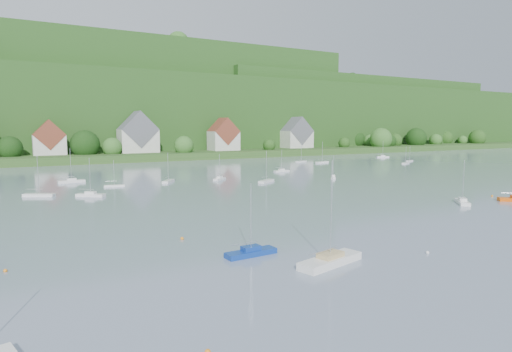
# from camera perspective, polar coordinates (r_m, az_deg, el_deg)

# --- Properties ---
(far_shore_strip) EXTENTS (600.00, 60.00, 3.00)m
(far_shore_strip) POSITION_cam_1_polar(r_m,az_deg,el_deg) (207.06, -17.33, 2.69)
(far_shore_strip) COLOR #29531F
(far_shore_strip) RESTS_ON ground
(forested_ridge) EXTENTS (620.00, 181.22, 69.89)m
(forested_ridge) POSITION_cam_1_polar(r_m,az_deg,el_deg) (274.37, -20.39, 7.90)
(forested_ridge) COLOR #1A3C13
(forested_ridge) RESTS_ON ground
(village_building_1) EXTENTS (12.00, 9.36, 14.00)m
(village_building_1) POSITION_cam_1_polar(r_m,az_deg,el_deg) (191.78, -25.54, 4.25)
(village_building_1) COLOR beige
(village_building_1) RESTS_ON far_shore_strip
(village_building_2) EXTENTS (16.00, 11.44, 18.00)m
(village_building_2) POSITION_cam_1_polar(r_m,az_deg,el_deg) (196.13, -15.26, 5.13)
(village_building_2) COLOR beige
(village_building_2) RESTS_ON far_shore_strip
(village_building_3) EXTENTS (13.00, 10.40, 15.50)m
(village_building_3) POSITION_cam_1_polar(r_m,az_deg,el_deg) (207.60, -4.30, 5.16)
(village_building_3) COLOR beige
(village_building_3) RESTS_ON far_shore_strip
(village_building_4) EXTENTS (15.00, 10.40, 16.50)m
(village_building_4) POSITION_cam_1_polar(r_m,az_deg,el_deg) (233.45, 5.40, 5.33)
(village_building_4) COLOR beige
(village_building_4) RESTS_ON far_shore_strip
(near_sailboat_1) EXTENTS (5.99, 1.99, 7.96)m
(near_sailboat_1) POSITION_cam_1_polar(r_m,az_deg,el_deg) (48.15, -0.67, -9.92)
(near_sailboat_1) COLOR navy
(near_sailboat_1) RESTS_ON ground
(near_sailboat_2) EXTENTS (8.22, 4.02, 10.70)m
(near_sailboat_2) POSITION_cam_1_polar(r_m,az_deg,el_deg) (45.70, 9.74, -10.80)
(near_sailboat_2) COLOR white
(near_sailboat_2) RESTS_ON ground
(near_sailboat_3) EXTENTS (5.31, 5.51, 8.07)m
(near_sailboat_3) POSITION_cam_1_polar(r_m,az_deg,el_deg) (88.25, 25.49, -3.03)
(near_sailboat_3) COLOR white
(near_sailboat_3) RESTS_ON ground
(mooring_buoy_1) EXTENTS (0.39, 0.39, 0.39)m
(mooring_buoy_1) POSITION_cam_1_polar(r_m,az_deg,el_deg) (52.55, 21.62, -9.47)
(mooring_buoy_1) COLOR silver
(mooring_buoy_1) RESTS_ON ground
(mooring_buoy_2) EXTENTS (0.42, 0.42, 0.42)m
(mooring_buoy_2) POSITION_cam_1_polar(r_m,az_deg,el_deg) (100.07, 28.62, -2.39)
(mooring_buoy_2) COLOR orange
(mooring_buoy_2) RESTS_ON ground
(mooring_buoy_3) EXTENTS (0.44, 0.44, 0.44)m
(mooring_buoy_3) POSITION_cam_1_polar(r_m,az_deg,el_deg) (55.59, -9.70, -8.23)
(mooring_buoy_3) COLOR orange
(mooring_buoy_3) RESTS_ON ground
(mooring_buoy_5) EXTENTS (0.38, 0.38, 0.38)m
(mooring_buoy_5) POSITION_cam_1_polar(r_m,az_deg,el_deg) (49.57, -30.08, -10.84)
(mooring_buoy_5) COLOR orange
(mooring_buoy_5) RESTS_ON ground
(far_sailboat_cluster) EXTENTS (203.21, 64.95, 8.71)m
(far_sailboat_cluster) POSITION_cam_1_polar(r_m,az_deg,el_deg) (127.88, -8.75, 0.25)
(far_sailboat_cluster) COLOR white
(far_sailboat_cluster) RESTS_ON ground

